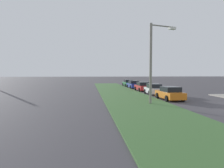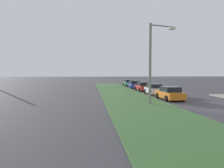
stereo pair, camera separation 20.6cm
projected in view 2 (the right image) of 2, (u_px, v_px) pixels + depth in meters
name	position (u px, v px, depth m)	size (l,w,h in m)	color
grass_median	(125.00, 96.00, 25.95)	(60.00, 6.00, 0.12)	#3D6633
parked_car_orange	(170.00, 93.00, 22.45)	(4.36, 2.13, 1.47)	orange
parked_car_white	(154.00, 89.00, 28.13)	(4.40, 2.21, 1.47)	silver
parked_car_red	(143.00, 87.00, 33.67)	(4.33, 2.07, 1.47)	red
parked_car_blue	(134.00, 85.00, 39.65)	(4.36, 2.14, 1.47)	#23389E
parked_car_green	(129.00, 83.00, 45.73)	(4.35, 2.12, 1.47)	#1E6B38
streetlight	(153.00, 57.00, 19.02)	(1.10, 2.80, 7.50)	gray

